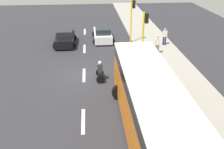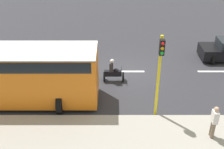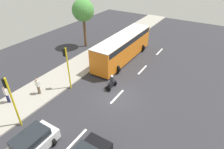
# 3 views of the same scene
# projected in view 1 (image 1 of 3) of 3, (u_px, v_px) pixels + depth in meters

# --- Properties ---
(ground_plane) EXTENTS (40.00, 60.00, 0.10)m
(ground_plane) POSITION_uv_depth(u_px,v_px,m) (84.00, 76.00, 19.88)
(ground_plane) COLOR #2D2D33
(sidewalk) EXTENTS (4.00, 60.00, 0.15)m
(sidewalk) POSITION_uv_depth(u_px,v_px,m) (172.00, 71.00, 20.40)
(sidewalk) COLOR #9E998E
(sidewalk) RESTS_ON ground
(lane_stripe_north) EXTENTS (0.20, 2.40, 0.01)m
(lane_stripe_north) POSITION_uv_depth(u_px,v_px,m) (83.00, 121.00, 14.46)
(lane_stripe_north) COLOR white
(lane_stripe_north) RESTS_ON ground
(lane_stripe_mid) EXTENTS (0.20, 2.40, 0.01)m
(lane_stripe_mid) POSITION_uv_depth(u_px,v_px,m) (84.00, 75.00, 19.86)
(lane_stripe_mid) COLOR white
(lane_stripe_mid) RESTS_ON ground
(lane_stripe_south) EXTENTS (0.20, 2.40, 0.01)m
(lane_stripe_south) POSITION_uv_depth(u_px,v_px,m) (84.00, 49.00, 25.25)
(lane_stripe_south) COLOR white
(lane_stripe_south) RESTS_ON ground
(lane_stripe_far_south) EXTENTS (0.20, 2.40, 0.01)m
(lane_stripe_far_south) POSITION_uv_depth(u_px,v_px,m) (85.00, 32.00, 30.64)
(lane_stripe_far_south) COLOR white
(lane_stripe_far_south) RESTS_ON ground
(car_black) EXTENTS (2.24, 3.94, 1.52)m
(car_black) POSITION_uv_depth(u_px,v_px,m) (65.00, 38.00, 26.11)
(car_black) COLOR black
(car_black) RESTS_ON ground
(car_white) EXTENTS (2.22, 4.10, 1.52)m
(car_white) POSITION_uv_depth(u_px,v_px,m) (103.00, 34.00, 27.27)
(car_white) COLOR white
(car_white) RESTS_ON ground
(city_bus) EXTENTS (3.20, 11.00, 3.16)m
(city_bus) POSITION_uv_depth(u_px,v_px,m) (150.00, 102.00, 12.79)
(city_bus) COLOR orange
(city_bus) RESTS_ON ground
(motorcycle) EXTENTS (0.60, 1.30, 1.53)m
(motorcycle) POSITION_uv_depth(u_px,v_px,m) (100.00, 72.00, 18.85)
(motorcycle) COLOR black
(motorcycle) RESTS_ON ground
(pedestrian_near_signal) EXTENTS (0.40, 0.24, 1.69)m
(pedestrian_near_signal) POSITION_uv_depth(u_px,v_px,m) (165.00, 36.00, 25.49)
(pedestrian_near_signal) COLOR #1E1E4C
(pedestrian_near_signal) RESTS_ON sidewalk
(pedestrian_by_tree) EXTENTS (0.40, 0.24, 1.69)m
(pedestrian_by_tree) POSITION_uv_depth(u_px,v_px,m) (157.00, 44.00, 23.26)
(pedestrian_by_tree) COLOR #72604C
(pedestrian_by_tree) RESTS_ON sidewalk
(traffic_light_corner) EXTENTS (0.49, 0.24, 4.50)m
(traffic_light_corner) POSITION_uv_depth(u_px,v_px,m) (132.00, 15.00, 25.42)
(traffic_light_corner) COLOR yellow
(traffic_light_corner) RESTS_ON ground
(traffic_light_midblock) EXTENTS (0.49, 0.24, 4.50)m
(traffic_light_midblock) POSITION_uv_depth(u_px,v_px,m) (144.00, 32.00, 20.16)
(traffic_light_midblock) COLOR yellow
(traffic_light_midblock) RESTS_ON ground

